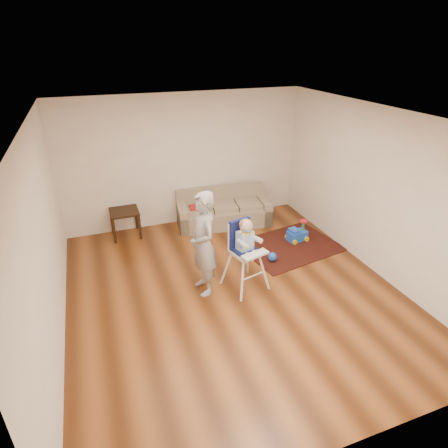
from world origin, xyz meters
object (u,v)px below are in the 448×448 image
object	(u,v)px
side_table	(126,223)
toy_ball	(272,257)
sofa	(224,208)
adult	(203,244)
ride_on_toy	(298,231)
high_chair	(245,255)

from	to	relation	value
side_table	toy_ball	bearing A→B (deg)	-39.38
sofa	toy_ball	world-z (taller)	sofa
sofa	side_table	distance (m)	2.04
toy_ball	adult	world-z (taller)	adult
side_table	ride_on_toy	distance (m)	3.43
ride_on_toy	toy_ball	distance (m)	0.97
sofa	toy_ball	distance (m)	1.78
sofa	adult	world-z (taller)	adult
ride_on_toy	toy_ball	size ratio (longest dim) A/B	2.46
side_table	adult	size ratio (longest dim) A/B	0.33
toy_ball	adult	bearing A→B (deg)	-164.49
sofa	ride_on_toy	xyz separation A→B (m)	(1.11, -1.21, -0.16)
side_table	toy_ball	xyz separation A→B (m)	(2.33, -1.91, -0.18)
ride_on_toy	high_chair	xyz separation A→B (m)	(-1.57, -1.04, 0.36)
toy_ball	high_chair	xyz separation A→B (m)	(-0.76, -0.52, 0.48)
sofa	toy_ball	xyz separation A→B (m)	(0.30, -1.74, -0.28)
sofa	adult	xyz separation A→B (m)	(-1.10, -2.12, 0.46)
sofa	adult	bearing A→B (deg)	-110.06
high_chair	adult	world-z (taller)	adult
ride_on_toy	high_chair	bearing A→B (deg)	-152.57
side_table	adult	distance (m)	2.55
side_table	high_chair	world-z (taller)	high_chair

